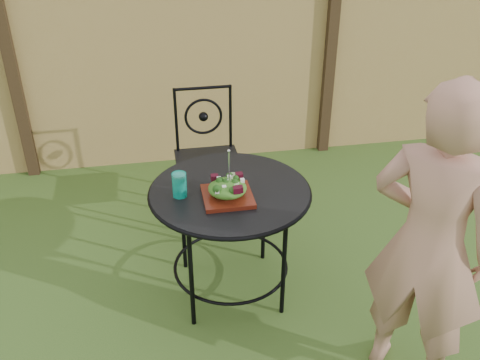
{
  "coord_description": "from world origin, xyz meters",
  "views": [
    {
      "loc": [
        -0.27,
        -2.15,
        2.28
      ],
      "look_at": [
        0.2,
        0.44,
        0.75
      ],
      "focal_mm": 40.0,
      "sensor_mm": 36.0,
      "label": 1
    }
  ],
  "objects_px": {
    "diner": "(429,246)",
    "salad_plate": "(228,196)",
    "patio_chair": "(207,152)",
    "patio_table": "(230,210)"
  },
  "relations": [
    {
      "from": "salad_plate",
      "to": "diner",
      "type": "bearing_deg",
      "value": -40.28
    },
    {
      "from": "patio_table",
      "to": "salad_plate",
      "type": "distance_m",
      "value": 0.18
    },
    {
      "from": "diner",
      "to": "salad_plate",
      "type": "distance_m",
      "value": 1.07
    },
    {
      "from": "patio_chair",
      "to": "salad_plate",
      "type": "relative_size",
      "value": 3.52
    },
    {
      "from": "diner",
      "to": "patio_table",
      "type": "bearing_deg",
      "value": 0.6
    },
    {
      "from": "patio_chair",
      "to": "diner",
      "type": "distance_m",
      "value": 1.89
    },
    {
      "from": "patio_table",
      "to": "patio_chair",
      "type": "height_order",
      "value": "patio_chair"
    },
    {
      "from": "salad_plate",
      "to": "patio_table",
      "type": "bearing_deg",
      "value": 72.9
    },
    {
      "from": "salad_plate",
      "to": "patio_chair",
      "type": "bearing_deg",
      "value": 89.67
    },
    {
      "from": "diner",
      "to": "patio_chair",
      "type": "bearing_deg",
      "value": -19.01
    }
  ]
}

